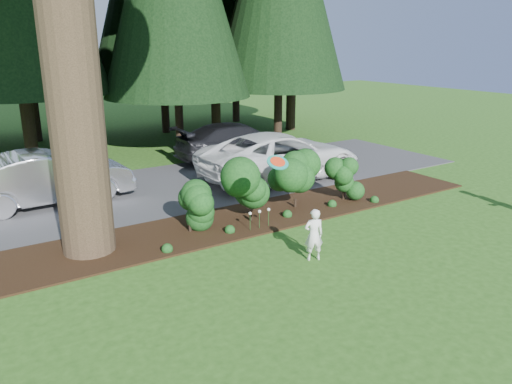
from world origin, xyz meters
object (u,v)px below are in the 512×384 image
Objects in this scene: car_silver_wagon at (49,178)px; child at (314,235)px; car_dark_suv at (238,141)px; car_white_suv at (280,156)px; frisbee at (278,162)px.

child is at bearing -153.60° from car_silver_wagon.
child is (-3.75, -9.72, -0.19)m from car_dark_suv.
child is at bearing 161.42° from car_dark_suv.
car_white_suv is at bearing 177.83° from car_dark_suv.
frisbee reaches higher than car_white_suv.
car_dark_suv is 10.42m from child.
child is at bearing 150.68° from car_white_suv.
child is 1.99m from frisbee.
child is 2.52× the size of frisbee.
frisbee is (-4.30, -5.88, 1.51)m from car_white_suv.
car_silver_wagon is at bearing 114.83° from frisbee.
frisbee reaches higher than car_dark_suv.
car_silver_wagon is at bearing 106.36° from car_dark_suv.
child is at bearing -20.31° from frisbee.
frisbee is (3.44, -7.43, 1.54)m from car_silver_wagon.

